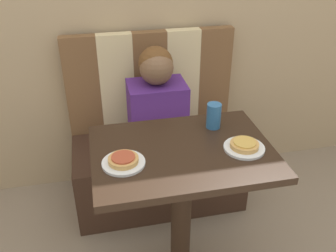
# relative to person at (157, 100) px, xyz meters

# --- Properties ---
(booth_seat) EXTENTS (1.05, 0.53, 0.43)m
(booth_seat) POSITION_rel_person_xyz_m (0.00, -0.00, -0.51)
(booth_seat) COLOR #382319
(booth_seat) RESTS_ON ground_plane
(booth_backrest) EXTENTS (1.05, 0.07, 0.64)m
(booth_backrest) POSITION_rel_person_xyz_m (0.00, 0.23, 0.02)
(booth_backrest) COLOR brown
(booth_backrest) RESTS_ON booth_seat
(dining_table) EXTENTS (0.80, 0.58, 0.77)m
(dining_table) POSITION_rel_person_xyz_m (0.00, -0.61, -0.09)
(dining_table) COLOR black
(dining_table) RESTS_ON ground_plane
(person) EXTENTS (0.33, 0.24, 0.61)m
(person) POSITION_rel_person_xyz_m (0.00, 0.00, 0.00)
(person) COLOR #4C237A
(person) RESTS_ON booth_seat
(plate_left) EXTENTS (0.18, 0.18, 0.01)m
(plate_left) POSITION_rel_person_xyz_m (-0.27, -0.66, 0.06)
(plate_left) COLOR white
(plate_left) RESTS_ON dining_table
(plate_right) EXTENTS (0.18, 0.18, 0.01)m
(plate_right) POSITION_rel_person_xyz_m (0.27, -0.66, 0.06)
(plate_right) COLOR white
(plate_right) RESTS_ON dining_table
(pizza_left) EXTENTS (0.13, 0.13, 0.03)m
(pizza_left) POSITION_rel_person_xyz_m (-0.27, -0.66, 0.08)
(pizza_left) COLOR tan
(pizza_left) RESTS_ON plate_left
(pizza_right) EXTENTS (0.13, 0.13, 0.03)m
(pizza_right) POSITION_rel_person_xyz_m (0.27, -0.66, 0.08)
(pizza_right) COLOR tan
(pizza_right) RESTS_ON plate_right
(drinking_cup) EXTENTS (0.07, 0.07, 0.12)m
(drinking_cup) POSITION_rel_person_xyz_m (0.19, -0.45, 0.11)
(drinking_cup) COLOR #2D669E
(drinking_cup) RESTS_ON dining_table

